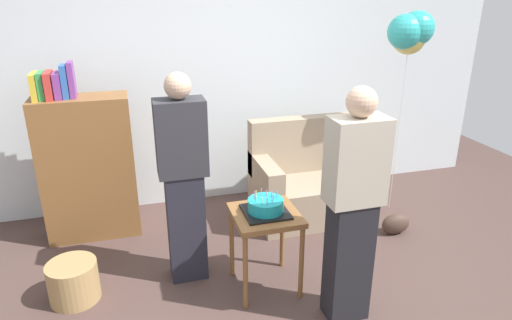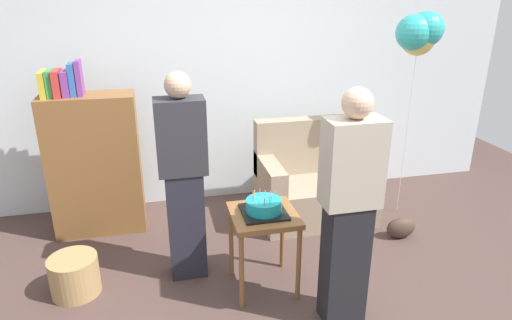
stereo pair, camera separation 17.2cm
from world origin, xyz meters
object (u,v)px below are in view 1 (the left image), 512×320
person_blowing_candles (184,180)px  wicker_basket (73,281)px  bookshelf (87,165)px  handbag (396,224)px  person_holding_cake (353,208)px  couch (308,183)px  birthday_cake (266,207)px  balloon_bunch (410,32)px  side_table (265,225)px

person_blowing_candles → wicker_basket: size_ratio=4.53×
wicker_basket → bookshelf: bearing=83.7°
handbag → person_holding_cake: bearing=-137.7°
couch → birthday_cake: couch is taller
person_blowing_candles → wicker_basket: (-0.85, -0.06, -0.68)m
bookshelf → person_holding_cake: 2.42m
couch → balloon_bunch: bearing=-10.7°
couch → wicker_basket: bearing=-160.2°
side_table → wicker_basket: bearing=170.4°
balloon_bunch → couch: bearing=169.3°
side_table → birthday_cake: (-0.00, -0.00, 0.15)m
couch → bookshelf: (-2.06, 0.20, 0.34)m
person_blowing_candles → wicker_basket: 1.10m
birthday_cake → person_holding_cake: person_holding_cake is taller
person_blowing_candles → birthday_cake: bearing=-29.1°
bookshelf → handbag: size_ratio=5.70×
couch → side_table: 1.29m
birthday_cake → wicker_basket: 1.51m
couch → handbag: (0.64, -0.61, -0.24)m
side_table → birthday_cake: 0.15m
handbag → bookshelf: bearing=163.4°
couch → handbag: bearing=-43.5°
bookshelf → person_blowing_candles: size_ratio=0.98×
bookshelf → person_blowing_candles: person_blowing_candles is taller
birthday_cake → person_blowing_candles: (-0.54, 0.30, 0.15)m
side_table → balloon_bunch: (1.62, 0.86, 1.25)m
birthday_cake → person_holding_cake: (0.44, -0.46, 0.15)m
wicker_basket → balloon_bunch: balloon_bunch is taller
bookshelf → person_holding_cake: (1.73, -1.68, 0.15)m
handbag → balloon_bunch: bearing=64.0°
person_blowing_candles → balloon_bunch: balloon_bunch is taller
person_holding_cake → wicker_basket: person_holding_cake is taller
birthday_cake → person_blowing_candles: 0.64m
person_blowing_candles → handbag: 2.09m
person_holding_cake → handbag: person_holding_cake is taller
couch → person_blowing_candles: bearing=-151.3°
birthday_cake → balloon_bunch: 2.14m
person_holding_cake → handbag: size_ratio=5.82×
couch → person_blowing_candles: person_blowing_candles is taller
handbag → couch: bearing=136.5°
person_blowing_candles → bookshelf: bearing=129.0°
person_blowing_candles → person_holding_cake: (0.99, -0.77, 0.00)m
bookshelf → balloon_bunch: size_ratio=0.81×
person_holding_cake → wicker_basket: 2.08m
side_table → person_blowing_candles: (-0.54, 0.30, 0.30)m
side_table → wicker_basket: side_table is taller
wicker_basket → handbag: wicker_basket is taller
bookshelf → balloon_bunch: bearing=-7.0°
side_table → person_holding_cake: 0.71m
bookshelf → balloon_bunch: balloon_bunch is taller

